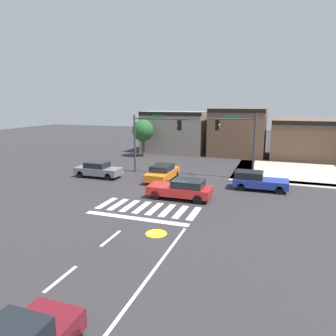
{
  "coord_description": "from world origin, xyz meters",
  "views": [
    {
      "loc": [
        7.79,
        -22.69,
        6.94
      ],
      "look_at": [
        -0.4,
        0.66,
        1.68
      ],
      "focal_mm": 33.12,
      "sensor_mm": 36.0,
      "label": 1
    }
  ],
  "objects_px": {
    "car_gray": "(98,170)",
    "car_orange": "(162,173)",
    "traffic_signal_northwest": "(154,133)",
    "traffic_signal_northeast": "(238,135)",
    "roadside_tree": "(143,131)",
    "car_blue": "(257,181)",
    "car_red": "(182,189)"
  },
  "relations": [
    {
      "from": "car_gray",
      "to": "car_orange",
      "type": "xyz_separation_m",
      "value": [
        6.16,
        0.83,
        -0.0
      ]
    },
    {
      "from": "traffic_signal_northwest",
      "to": "traffic_signal_northeast",
      "type": "distance_m",
      "value": 7.96
    },
    {
      "from": "car_orange",
      "to": "roadside_tree",
      "type": "bearing_deg",
      "value": -148.65
    },
    {
      "from": "car_blue",
      "to": "car_orange",
      "type": "relative_size",
      "value": 0.93
    },
    {
      "from": "car_red",
      "to": "car_gray",
      "type": "xyz_separation_m",
      "value": [
        -9.37,
        3.76,
        -0.01
      ]
    },
    {
      "from": "car_gray",
      "to": "car_red",
      "type": "bearing_deg",
      "value": -21.87
    },
    {
      "from": "car_red",
      "to": "roadside_tree",
      "type": "bearing_deg",
      "value": -57.56
    },
    {
      "from": "car_blue",
      "to": "car_red",
      "type": "bearing_deg",
      "value": -139.44
    },
    {
      "from": "traffic_signal_northwest",
      "to": "car_red",
      "type": "bearing_deg",
      "value": -54.58
    },
    {
      "from": "car_red",
      "to": "roadside_tree",
      "type": "relative_size",
      "value": 0.97
    },
    {
      "from": "roadside_tree",
      "to": "traffic_signal_northeast",
      "type": "bearing_deg",
      "value": -32.54
    },
    {
      "from": "car_red",
      "to": "roadside_tree",
      "type": "xyz_separation_m",
      "value": [
        -10.01,
        15.75,
        2.62
      ]
    },
    {
      "from": "car_red",
      "to": "car_orange",
      "type": "bearing_deg",
      "value": -55.02
    },
    {
      "from": "traffic_signal_northeast",
      "to": "roadside_tree",
      "type": "bearing_deg",
      "value": -32.54
    },
    {
      "from": "traffic_signal_northwest",
      "to": "car_orange",
      "type": "bearing_deg",
      "value": -53.77
    },
    {
      "from": "car_gray",
      "to": "car_orange",
      "type": "height_order",
      "value": "car_gray"
    },
    {
      "from": "traffic_signal_northeast",
      "to": "traffic_signal_northwest",
      "type": "bearing_deg",
      "value": 3.37
    },
    {
      "from": "traffic_signal_northeast",
      "to": "car_gray",
      "type": "distance_m",
      "value": 13.31
    },
    {
      "from": "car_blue",
      "to": "traffic_signal_northeast",
      "type": "bearing_deg",
      "value": 123.75
    },
    {
      "from": "traffic_signal_northwest",
      "to": "car_red",
      "type": "xyz_separation_m",
      "value": [
        4.98,
        -7.01,
        -3.31
      ]
    },
    {
      "from": "car_red",
      "to": "traffic_signal_northeast",
      "type": "bearing_deg",
      "value": -111.66
    },
    {
      "from": "traffic_signal_northwest",
      "to": "car_blue",
      "type": "relative_size",
      "value": 1.35
    },
    {
      "from": "car_blue",
      "to": "car_orange",
      "type": "distance_m",
      "value": 8.28
    },
    {
      "from": "car_red",
      "to": "car_gray",
      "type": "distance_m",
      "value": 10.1
    },
    {
      "from": "roadside_tree",
      "to": "traffic_signal_northwest",
      "type": "bearing_deg",
      "value": -60.1
    },
    {
      "from": "car_orange",
      "to": "car_gray",
      "type": "bearing_deg",
      "value": -82.37
    },
    {
      "from": "car_red",
      "to": "roadside_tree",
      "type": "distance_m",
      "value": 18.85
    },
    {
      "from": "roadside_tree",
      "to": "car_red",
      "type": "bearing_deg",
      "value": -57.56
    },
    {
      "from": "car_red",
      "to": "car_blue",
      "type": "height_order",
      "value": "car_blue"
    },
    {
      "from": "traffic_signal_northeast",
      "to": "car_gray",
      "type": "relative_size",
      "value": 1.38
    },
    {
      "from": "traffic_signal_northeast",
      "to": "car_gray",
      "type": "bearing_deg",
      "value": 16.74
    },
    {
      "from": "traffic_signal_northwest",
      "to": "car_blue",
      "type": "distance_m",
      "value": 10.91
    }
  ]
}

